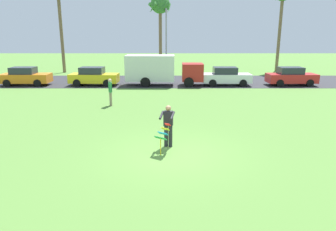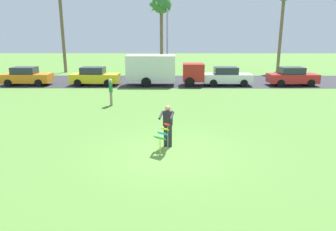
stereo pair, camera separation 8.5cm
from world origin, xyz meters
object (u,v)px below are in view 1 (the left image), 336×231
at_px(kite_held, 163,135).
at_px(person_kite_flyer, 168,124).
at_px(parked_car_white, 226,77).
at_px(parked_car_red, 291,77).
at_px(person_walker_near, 110,91).
at_px(parked_truck_red_cab, 159,69).
at_px(palm_tree_right_near, 160,7).
at_px(streetlight_pole, 166,37).
at_px(parked_car_yellow, 93,77).
at_px(parked_car_orange, 25,77).

bearing_deg(kite_held, person_kite_flyer, 76.14).
bearing_deg(parked_car_white, parked_car_red, -0.01).
bearing_deg(parked_car_white, person_kite_flyer, -108.30).
bearing_deg(person_walker_near, person_kite_flyer, -63.89).
xyz_separation_m(parked_truck_red_cab, parked_car_red, (11.56, -0.00, -0.64)).
bearing_deg(palm_tree_right_near, parked_truck_red_cab, -89.17).
height_order(parked_truck_red_cab, streetlight_pole, streetlight_pole).
bearing_deg(parked_car_yellow, palm_tree_right_near, 58.58).
distance_m(parked_car_orange, parked_truck_red_cab, 11.84).
bearing_deg(kite_held, palm_tree_right_near, 91.52).
relative_size(parked_car_red, palm_tree_right_near, 0.49).
bearing_deg(parked_car_orange, parked_truck_red_cab, -0.00).
height_order(parked_truck_red_cab, parked_car_white, parked_truck_red_cab).
bearing_deg(kite_held, streetlight_pole, 90.02).
bearing_deg(parked_car_yellow, parked_car_white, -0.00).
bearing_deg(parked_car_orange, kite_held, -52.68).
relative_size(kite_held, parked_car_white, 0.27).
xyz_separation_m(kite_held, parked_car_orange, (-12.36, 16.22, -0.01)).
bearing_deg(streetlight_pole, palm_tree_right_near, 110.93).
bearing_deg(palm_tree_right_near, kite_held, -88.48).
xyz_separation_m(kite_held, person_walker_near, (-3.46, 8.25, 0.15)).
xyz_separation_m(palm_tree_right_near, streetlight_pole, (0.67, -1.75, -3.22)).
distance_m(kite_held, parked_truck_red_cab, 16.24).
bearing_deg(palm_tree_right_near, parked_car_red, -38.44).
distance_m(parked_car_yellow, streetlight_pole, 10.36).
bearing_deg(kite_held, parked_car_white, 71.92).
height_order(kite_held, parked_truck_red_cab, parked_truck_red_cab).
bearing_deg(parked_car_yellow, parked_car_orange, -179.98).
bearing_deg(person_walker_near, parked_car_orange, 138.17).
height_order(palm_tree_right_near, streetlight_pole, palm_tree_right_near).
bearing_deg(parked_car_white, streetlight_pole, 125.16).
bearing_deg(person_kite_flyer, parked_car_yellow, 112.98).
height_order(parked_car_yellow, streetlight_pole, streetlight_pole).
bearing_deg(kite_held, parked_truck_red_cab, 91.91).
xyz_separation_m(parked_car_white, palm_tree_right_near, (-5.97, 9.28, 6.44)).
height_order(kite_held, parked_car_orange, parked_car_orange).
bearing_deg(person_walker_near, parked_car_red, 28.84).
xyz_separation_m(parked_truck_red_cab, streetlight_pole, (0.54, 7.53, 2.59)).
xyz_separation_m(person_kite_flyer, parked_car_yellow, (-6.54, 15.43, -0.18)).
distance_m(parked_car_yellow, parked_car_red, 17.36).
relative_size(parked_car_white, parked_car_red, 0.99).
distance_m(person_kite_flyer, parked_car_red, 18.85).
relative_size(kite_held, person_walker_near, 0.67).
xyz_separation_m(kite_held, palm_tree_right_near, (-0.68, 25.50, 6.43)).
bearing_deg(parked_car_red, palm_tree_right_near, 141.56).
relative_size(palm_tree_right_near, streetlight_pole, 1.23).
distance_m(parked_truck_red_cab, palm_tree_right_near, 10.95).
bearing_deg(parked_truck_red_cab, parked_car_white, 0.01).
height_order(kite_held, parked_car_red, parked_car_red).
relative_size(person_kite_flyer, parked_car_yellow, 0.41).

